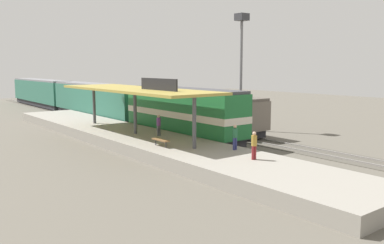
% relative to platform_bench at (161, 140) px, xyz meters
% --- Properties ---
extents(ground_plane, '(120.00, 120.00, 0.00)m').
position_rel_platform_bench_xyz_m(ground_plane, '(8.00, 5.94, -1.34)').
color(ground_plane, '#5B564C').
extents(track_near, '(3.20, 110.00, 0.16)m').
position_rel_platform_bench_xyz_m(track_near, '(6.00, 5.94, -1.31)').
color(track_near, '#4E4941').
rests_on(track_near, ground).
extents(track_far, '(3.20, 110.00, 0.16)m').
position_rel_platform_bench_xyz_m(track_far, '(10.60, 5.94, -1.31)').
color(track_far, '#4E4941').
rests_on(track_far, ground).
extents(platform, '(6.00, 44.00, 0.90)m').
position_rel_platform_bench_xyz_m(platform, '(1.40, 5.94, -0.89)').
color(platform, gray).
rests_on(platform, ground).
extents(station_canopy, '(5.20, 18.00, 4.70)m').
position_rel_platform_bench_xyz_m(station_canopy, '(1.40, 5.85, 3.19)').
color(station_canopy, '#47474C').
rests_on(station_canopy, platform).
extents(platform_bench, '(0.44, 1.70, 0.50)m').
position_rel_platform_bench_xyz_m(platform_bench, '(0.00, 0.00, 0.00)').
color(platform_bench, '#333338').
rests_on(platform_bench, platform).
extents(locomotive, '(2.93, 14.43, 4.44)m').
position_rel_platform_bench_xyz_m(locomotive, '(6.00, 5.55, 1.07)').
color(locomotive, '#28282D').
rests_on(locomotive, track_near).
extents(passenger_carriage_front, '(2.90, 20.00, 4.24)m').
position_rel_platform_bench_xyz_m(passenger_carriage_front, '(6.00, 23.55, 0.97)').
color(passenger_carriage_front, '#28282D').
rests_on(passenger_carriage_front, track_near).
extents(passenger_carriage_rear, '(2.90, 20.00, 4.24)m').
position_rel_platform_bench_xyz_m(passenger_carriage_rear, '(6.00, 44.35, 0.97)').
color(passenger_carriage_rear, '#28282D').
rests_on(passenger_carriage_rear, track_near).
extents(freight_car, '(2.80, 12.00, 3.54)m').
position_rel_platform_bench_xyz_m(freight_car, '(10.60, 6.43, 0.63)').
color(freight_car, '#28282D').
rests_on(freight_car, track_far).
extents(light_mast, '(1.10, 1.10, 11.70)m').
position_rel_platform_bench_xyz_m(light_mast, '(13.80, 6.10, 7.05)').
color(light_mast, slate).
rests_on(light_mast, ground).
extents(person_waiting, '(0.34, 0.34, 1.71)m').
position_rel_platform_bench_xyz_m(person_waiting, '(3.29, -4.09, 0.51)').
color(person_waiting, navy).
rests_on(person_waiting, platform).
extents(person_walking, '(0.34, 0.34, 1.71)m').
position_rel_platform_bench_xyz_m(person_walking, '(2.18, -6.91, 0.51)').
color(person_walking, maroon).
rests_on(person_walking, platform).
extents(person_boarding, '(0.34, 0.34, 1.71)m').
position_rel_platform_bench_xyz_m(person_boarding, '(2.36, 3.84, 0.51)').
color(person_boarding, '#4C4C51').
rests_on(person_boarding, platform).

